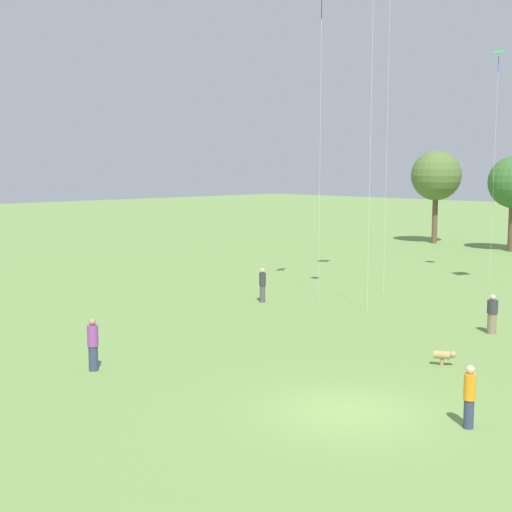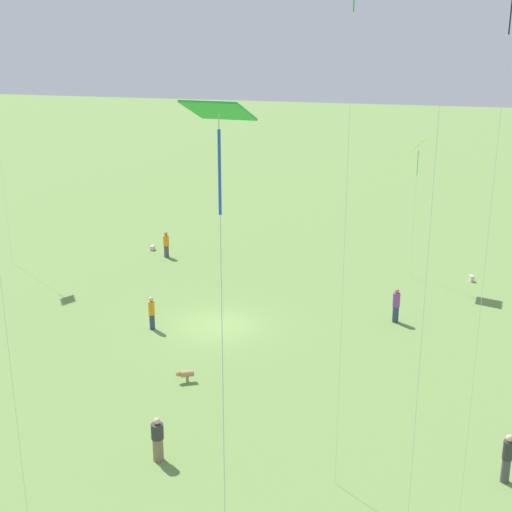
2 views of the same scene
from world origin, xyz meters
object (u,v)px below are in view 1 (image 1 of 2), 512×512
at_px(kite_1, 373,1).
at_px(person_0, 469,396).
at_px(person_2, 93,345).
at_px(kite_6, 498,69).
at_px(dog_0, 445,355).
at_px(person_4, 492,315).
at_px(person_1, 263,285).

bearing_deg(kite_1, person_0, 7.58).
height_order(person_0, person_2, person_2).
xyz_separation_m(kite_6, dog_0, (8.01, -18.56, -12.48)).
height_order(person_4, dog_0, person_4).
bearing_deg(kite_1, kite_6, 142.38).
bearing_deg(kite_1, dog_0, 14.39).
height_order(kite_1, kite_6, kite_1).
bearing_deg(dog_0, kite_6, 174.22).
distance_m(person_0, kite_6, 28.89).
bearing_deg(dog_0, person_0, 7.73).
relative_size(person_0, person_1, 0.98).
xyz_separation_m(person_0, person_4, (-4.96, 10.81, -0.07)).
bearing_deg(person_4, kite_1, -19.39).
bearing_deg(person_2, kite_6, 23.31).
distance_m(person_0, dog_0, 6.24).
height_order(person_2, kite_6, kite_6).
height_order(person_0, dog_0, person_0).
xyz_separation_m(person_2, dog_0, (8.25, 9.34, -0.55)).
bearing_deg(kite_1, person_1, -112.59).
relative_size(person_0, person_2, 0.95).
distance_m(kite_1, kite_6, 13.18).
xyz_separation_m(person_2, kite_1, (0.68, 14.85, 13.76)).
height_order(kite_1, dog_0, kite_1).
xyz_separation_m(person_0, person_1, (-16.85, 8.80, 0.01)).
height_order(person_4, kite_1, kite_1).
bearing_deg(kite_1, person_4, 53.31).
bearing_deg(dog_0, person_1, -135.36).
relative_size(person_2, kite_6, 0.13).
bearing_deg(kite_6, person_4, -12.82).
height_order(person_2, kite_1, kite_1).
distance_m(person_1, person_2, 14.03).
height_order(person_0, person_1, person_1).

